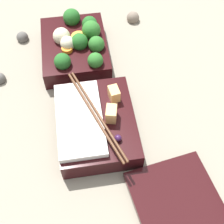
% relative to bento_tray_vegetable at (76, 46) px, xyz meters
% --- Properties ---
extents(ground_plane, '(3.00, 3.00, 0.00)m').
position_rel_bento_tray_vegetable_xyz_m(ground_plane, '(0.11, 0.01, -0.03)').
color(ground_plane, gray).
extents(bento_tray_vegetable, '(0.19, 0.15, 0.08)m').
position_rel_bento_tray_vegetable_xyz_m(bento_tray_vegetable, '(0.00, 0.00, 0.00)').
color(bento_tray_vegetable, black).
rests_on(bento_tray_vegetable, ground_plane).
extents(bento_tray_rice, '(0.21, 0.15, 0.07)m').
position_rel_bento_tray_vegetable_xyz_m(bento_tray_rice, '(0.21, 0.02, -0.00)').
color(bento_tray_rice, black).
rests_on(bento_tray_rice, ground_plane).
extents(bento_lid, '(0.20, 0.17, 0.01)m').
position_rel_bento_tray_vegetable_xyz_m(bento_lid, '(0.40, 0.14, -0.02)').
color(bento_lid, black).
rests_on(bento_lid, ground_plane).
extents(pebble_0, '(0.03, 0.03, 0.03)m').
position_rel_bento_tray_vegetable_xyz_m(pebble_0, '(-0.10, 0.15, -0.02)').
color(pebble_0, '#7A6B5B').
rests_on(pebble_0, ground_plane).
extents(pebble_2, '(0.03, 0.03, 0.03)m').
position_rel_bento_tray_vegetable_xyz_m(pebble_2, '(-0.07, -0.13, -0.02)').
color(pebble_2, '#595651').
rests_on(pebble_2, ground_plane).
extents(pebble_3, '(0.03, 0.03, 0.03)m').
position_rel_bento_tray_vegetable_xyz_m(pebble_3, '(0.05, -0.18, -0.02)').
color(pebble_3, '#595651').
rests_on(pebble_3, ground_plane).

